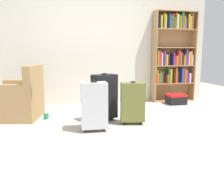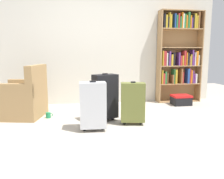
{
  "view_description": "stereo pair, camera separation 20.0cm",
  "coord_description": "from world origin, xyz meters",
  "px_view_note": "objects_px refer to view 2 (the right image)",
  "views": [
    {
      "loc": [
        -0.78,
        -3.01,
        1.1
      ],
      "look_at": [
        -0.01,
        0.32,
        0.55
      ],
      "focal_mm": 36.66,
      "sensor_mm": 36.0,
      "label": 1
    },
    {
      "loc": [
        -0.59,
        -3.05,
        1.1
      ],
      "look_at": [
        -0.01,
        0.32,
        0.55
      ],
      "focal_mm": 36.66,
      "sensor_mm": 36.0,
      "label": 2
    }
  ],
  "objects_px": {
    "mug": "(48,115)",
    "armchair": "(24,99)",
    "suitcase_olive": "(133,102)",
    "suitcase_black": "(105,96)",
    "bookshelf": "(179,54)",
    "storage_box": "(181,100)",
    "suitcase_silver": "(93,105)"
  },
  "relations": [
    {
      "from": "mug",
      "to": "suitcase_black",
      "type": "xyz_separation_m",
      "value": [
        0.94,
        -0.32,
        0.36
      ]
    },
    {
      "from": "armchair",
      "to": "suitcase_black",
      "type": "bearing_deg",
      "value": -19.16
    },
    {
      "from": "armchair",
      "to": "mug",
      "type": "distance_m",
      "value": 0.52
    },
    {
      "from": "storage_box",
      "to": "suitcase_silver",
      "type": "xyz_separation_m",
      "value": [
        -1.99,
        -1.31,
        0.26
      ]
    },
    {
      "from": "suitcase_black",
      "to": "suitcase_silver",
      "type": "distance_m",
      "value": 0.49
    },
    {
      "from": "armchair",
      "to": "suitcase_silver",
      "type": "relative_size",
      "value": 1.26
    },
    {
      "from": "mug",
      "to": "suitcase_olive",
      "type": "relative_size",
      "value": 0.18
    },
    {
      "from": "storage_box",
      "to": "suitcase_black",
      "type": "distance_m",
      "value": 1.99
    },
    {
      "from": "suitcase_olive",
      "to": "suitcase_silver",
      "type": "distance_m",
      "value": 0.65
    },
    {
      "from": "armchair",
      "to": "suitcase_black",
      "type": "xyz_separation_m",
      "value": [
        1.36,
        -0.47,
        0.09
      ]
    },
    {
      "from": "armchair",
      "to": "mug",
      "type": "height_order",
      "value": "armchair"
    },
    {
      "from": "bookshelf",
      "to": "storage_box",
      "type": "xyz_separation_m",
      "value": [
        -0.09,
        -0.37,
        -0.97
      ]
    },
    {
      "from": "mug",
      "to": "suitcase_olive",
      "type": "height_order",
      "value": "suitcase_olive"
    },
    {
      "from": "suitcase_olive",
      "to": "suitcase_black",
      "type": "bearing_deg",
      "value": 146.68
    },
    {
      "from": "armchair",
      "to": "mug",
      "type": "xyz_separation_m",
      "value": [
        0.42,
        -0.15,
        -0.27
      ]
    },
    {
      "from": "bookshelf",
      "to": "armchair",
      "type": "distance_m",
      "value": 3.39
    },
    {
      "from": "armchair",
      "to": "suitcase_olive",
      "type": "bearing_deg",
      "value": -22.64
    },
    {
      "from": "mug",
      "to": "armchair",
      "type": "bearing_deg",
      "value": 160.29
    },
    {
      "from": "storage_box",
      "to": "suitcase_black",
      "type": "xyz_separation_m",
      "value": [
        -1.76,
        -0.87,
        0.29
      ]
    },
    {
      "from": "suitcase_olive",
      "to": "suitcase_silver",
      "type": "xyz_separation_m",
      "value": [
        -0.63,
        -0.18,
        0.02
      ]
    },
    {
      "from": "suitcase_black",
      "to": "suitcase_olive",
      "type": "bearing_deg",
      "value": -33.32
    },
    {
      "from": "storage_box",
      "to": "suitcase_black",
      "type": "bearing_deg",
      "value": -153.58
    },
    {
      "from": "bookshelf",
      "to": "storage_box",
      "type": "height_order",
      "value": "bookshelf"
    },
    {
      "from": "suitcase_olive",
      "to": "mug",
      "type": "bearing_deg",
      "value": 156.46
    },
    {
      "from": "bookshelf",
      "to": "suitcase_black",
      "type": "height_order",
      "value": "bookshelf"
    },
    {
      "from": "bookshelf",
      "to": "suitcase_silver",
      "type": "relative_size",
      "value": 2.81
    },
    {
      "from": "armchair",
      "to": "suitcase_olive",
      "type": "relative_size",
      "value": 1.34
    },
    {
      "from": "suitcase_silver",
      "to": "bookshelf",
      "type": "bearing_deg",
      "value": 38.85
    },
    {
      "from": "bookshelf",
      "to": "suitcase_olive",
      "type": "height_order",
      "value": "bookshelf"
    },
    {
      "from": "bookshelf",
      "to": "armchair",
      "type": "bearing_deg",
      "value": -166.41
    },
    {
      "from": "bookshelf",
      "to": "mug",
      "type": "height_order",
      "value": "bookshelf"
    },
    {
      "from": "bookshelf",
      "to": "armchair",
      "type": "relative_size",
      "value": 2.23
    }
  ]
}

